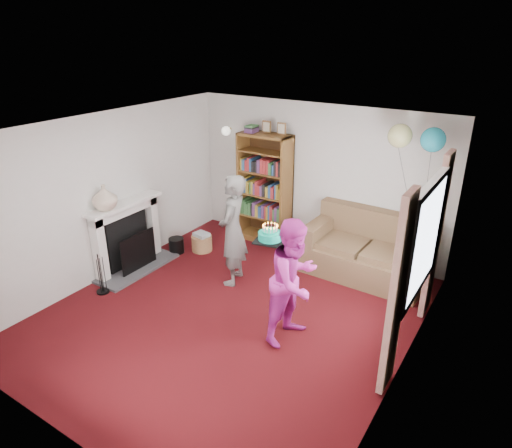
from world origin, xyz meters
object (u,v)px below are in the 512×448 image
Objects in this scene: person_magenta at (294,281)px; birthday_cake at (270,236)px; sofa at (367,252)px; bookcase at (265,190)px; person_striped at (233,231)px.

person_magenta is 0.75m from birthday_cake.
bookcase is at bearing 175.27° from sofa.
bookcase is at bearing 48.36° from person_magenta.
sofa is at bearing 112.73° from person_striped.
bookcase is 2.11m from sofa.
person_magenta is 4.29× the size of birthday_cake.
bookcase is 1.36× the size of person_magenta.
person_striped is 4.56× the size of birthday_cake.
person_magenta reaches higher than sofa.
sofa is 2.10m from person_magenta.
birthday_cake is at bearing 51.22° from person_striped.
person_magenta is at bearing -51.46° from bookcase.
person_magenta reaches higher than birthday_cake.
birthday_cake reaches higher than sofa.
birthday_cake is at bearing -56.87° from bookcase.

